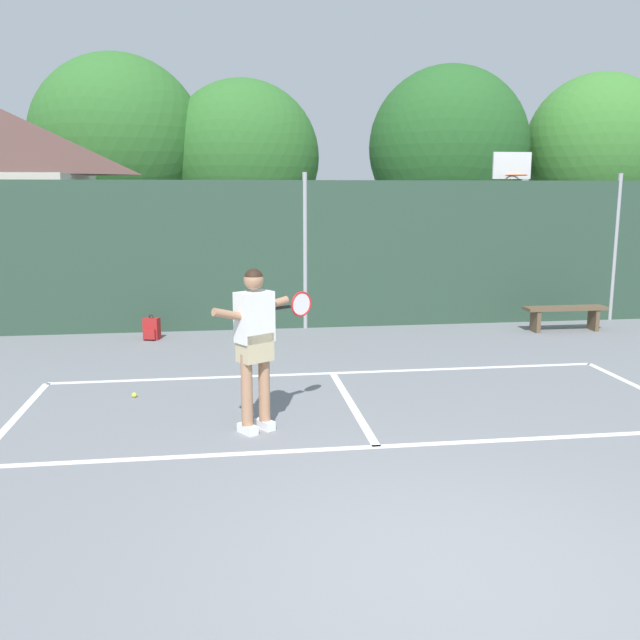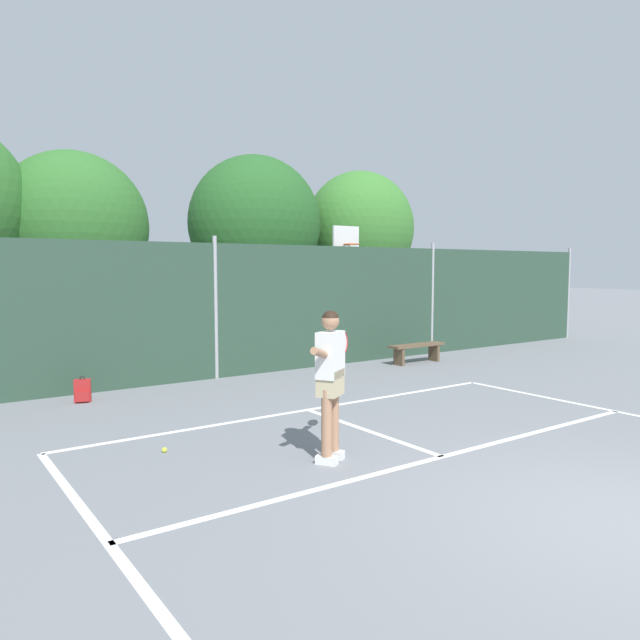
# 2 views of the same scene
# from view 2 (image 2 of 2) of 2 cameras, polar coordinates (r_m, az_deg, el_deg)

# --- Properties ---
(court_markings) EXTENTS (8.30, 11.10, 0.01)m
(court_markings) POSITION_cam_2_polar(r_m,az_deg,el_deg) (6.77, 23.43, -15.84)
(court_markings) COLOR white
(court_markings) RESTS_ON ground
(chainlink_fence) EXTENTS (26.09, 0.09, 3.04)m
(chainlink_fence) POSITION_cam_2_polar(r_m,az_deg,el_deg) (12.84, -9.97, 0.84)
(chainlink_fence) COLOR #284233
(chainlink_fence) RESTS_ON ground
(basketball_hoop) EXTENTS (0.90, 0.67, 3.55)m
(basketball_hoop) POSITION_cam_2_polar(r_m,az_deg,el_deg) (17.10, 2.41, 4.84)
(basketball_hoop) COLOR yellow
(basketball_hoop) RESTS_ON ground
(treeline_backdrop) EXTENTS (25.84, 4.60, 6.65)m
(treeline_backdrop) POSITION_cam_2_polar(r_m,az_deg,el_deg) (21.11, -16.07, 9.03)
(treeline_backdrop) COLOR brown
(treeline_backdrop) RESTS_ON ground
(tennis_player) EXTENTS (1.18, 0.91, 1.85)m
(tennis_player) POSITION_cam_2_polar(r_m,az_deg,el_deg) (7.24, 1.01, -4.96)
(tennis_player) COLOR silver
(tennis_player) RESTS_ON ground
(tennis_ball) EXTENTS (0.07, 0.07, 0.07)m
(tennis_ball) POSITION_cam_2_polar(r_m,az_deg,el_deg) (8.07, -14.69, -11.95)
(tennis_ball) COLOR #CCE033
(tennis_ball) RESTS_ON ground
(backpack_red) EXTENTS (0.32, 0.30, 0.46)m
(backpack_red) POSITION_cam_2_polar(r_m,az_deg,el_deg) (11.38, -21.80, -6.35)
(backpack_red) COLOR maroon
(backpack_red) RESTS_ON ground
(courtside_bench) EXTENTS (1.60, 0.36, 0.48)m
(courtside_bench) POSITION_cam_2_polar(r_m,az_deg,el_deg) (14.98, 9.28, -2.74)
(courtside_bench) COLOR brown
(courtside_bench) RESTS_ON ground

